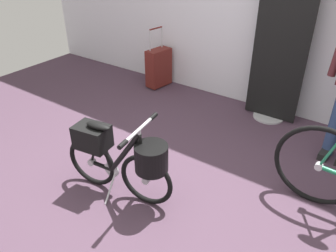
{
  "coord_description": "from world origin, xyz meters",
  "views": [
    {
      "loc": [
        1.23,
        -1.72,
        1.98
      ],
      "look_at": [
        -0.15,
        0.26,
        0.55
      ],
      "focal_mm": 35.84,
      "sensor_mm": 36.0,
      "label": 1
    }
  ],
  "objects": [
    {
      "name": "ground_plane",
      "position": [
        0.0,
        0.0,
        0.0
      ],
      "size": [
        7.3,
        7.3,
        0.0
      ],
      "primitive_type": "plane",
      "color": "#473342"
    },
    {
      "name": "floor_banner_stand",
      "position": [
        0.19,
        1.88,
        0.87
      ],
      "size": [
        0.6,
        0.36,
        1.91
      ],
      "color": "#B7B7BC",
      "rests_on": "ground_plane"
    },
    {
      "name": "folding_bike_foreground",
      "position": [
        -0.33,
        -0.14,
        0.39
      ],
      "size": [
        1.01,
        0.53,
        0.72
      ],
      "color": "black",
      "rests_on": "ground_plane"
    },
    {
      "name": "rolling_suitcase",
      "position": [
        -1.45,
        1.87,
        0.28
      ],
      "size": [
        0.23,
        0.38,
        0.83
      ],
      "color": "maroon",
      "rests_on": "ground_plane"
    }
  ]
}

